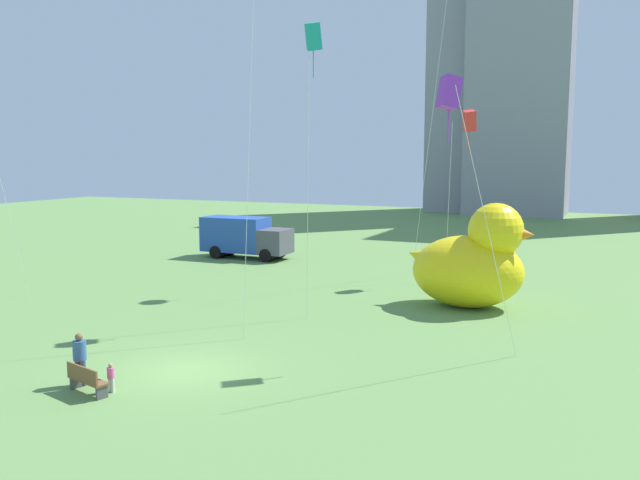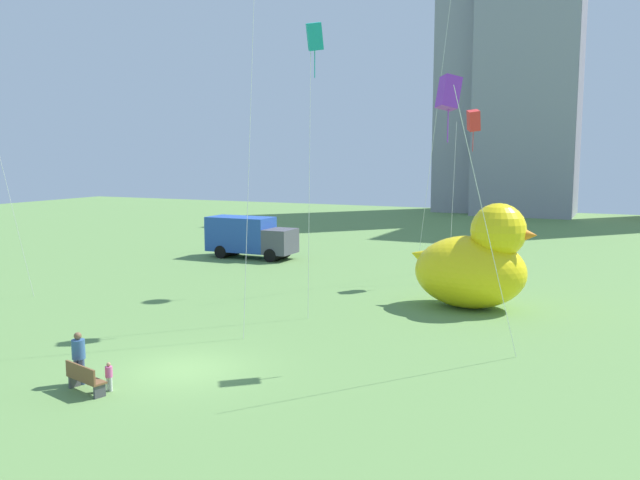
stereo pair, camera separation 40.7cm
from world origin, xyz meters
The scene contains 10 objects.
ground_plane centered at (0.00, 0.00, 0.00)m, with size 140.00×140.00×0.00m, color #608A48.
park_bench centered at (-1.43, -3.06, 0.47)m, with size 1.63×0.84×0.90m.
person_adult centered at (-2.16, -2.52, 0.92)m, with size 0.41×0.41×1.67m.
person_child centered at (-0.86, -2.62, 0.50)m, with size 0.22×0.22×0.90m.
giant_inflatable_duck centered at (6.89, 13.21, 2.12)m, with size 6.02×3.86×4.99m.
box_truck centered at (-10.61, 21.88, 1.45)m, with size 6.31×2.44×2.85m.
city_skyline centered at (6.09, 65.75, 19.48)m, with size 32.97×11.01×41.79m.
kite_teal centered at (0.91, 8.32, 12.04)m, with size 0.82×1.07×12.75m.
kite_purple centered at (7.44, 5.38, 9.25)m, with size 2.97×3.29×9.94m.
kite_red centered at (5.27, 19.61, 9.01)m, with size 1.57×2.05×9.70m.
Camera 1 is at (12.82, -17.68, 7.19)m, focal length 37.05 mm.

